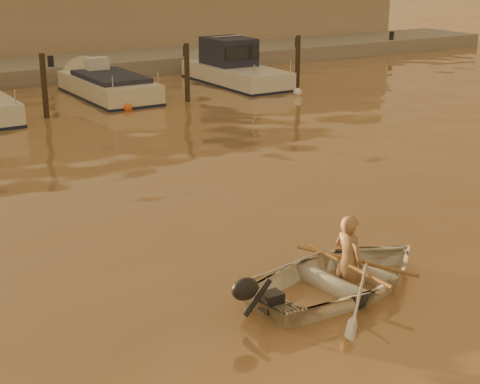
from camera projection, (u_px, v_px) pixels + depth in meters
ground_plane at (322, 269)px, 12.02m from camera, size 160.00×160.00×0.00m
dinghy at (343, 277)px, 11.21m from camera, size 3.60×2.80×0.68m
person at (348, 262)px, 11.20m from camera, size 0.43×0.59×1.49m
outboard_motor at (270, 302)px, 10.27m from camera, size 0.95×0.52×0.70m
oar_port at (355, 260)px, 11.30m from camera, size 0.78×1.99×0.13m
oar_starboard at (346, 264)px, 11.17m from camera, size 0.13×2.10×0.13m
moored_boat_3 at (109, 91)px, 26.28m from camera, size 2.03×5.87×0.95m
moored_boat_4 at (236, 68)px, 28.82m from camera, size 1.97×6.18×1.75m
piling_2 at (45, 89)px, 22.80m from camera, size 0.18×0.18×2.20m
piling_3 at (187, 76)px, 25.30m from camera, size 0.18×0.18×2.20m
piling_4 at (298, 65)px, 27.65m from camera, size 0.18×0.18×2.20m
fender_d at (128, 108)px, 24.07m from camera, size 0.30×0.30×0.30m
fender_e at (298, 92)px, 26.73m from camera, size 0.30×0.30×0.30m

